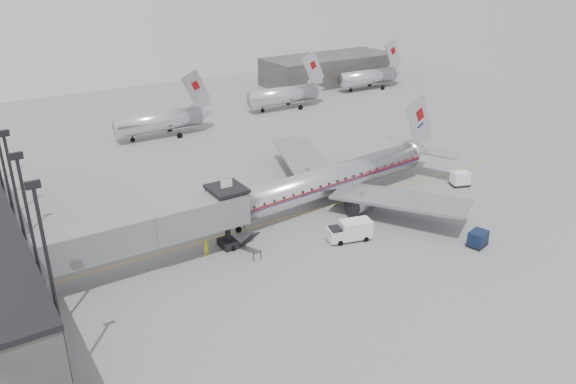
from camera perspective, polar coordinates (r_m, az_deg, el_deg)
name	(u,v)px	position (r m, az deg, el deg)	size (l,w,h in m)	color
ground	(323,237)	(59.28, 3.59, -4.61)	(160.00, 160.00, 0.00)	slate
hangar	(329,69)	(129.75, 4.17, 12.34)	(30.00, 12.00, 6.00)	#353230
apron_line	(314,210)	(65.20, 2.62, -1.85)	(0.15, 60.00, 0.01)	gold
jet_bridge	(155,227)	(53.44, -13.35, -3.51)	(21.00, 6.20, 7.10)	slate
floodlight_masts	(3,177)	(58.44, -26.95, 1.34)	(0.90, 42.25, 15.25)	black
distant_aircraft_near	(160,120)	(92.47, -12.89, 7.10)	(16.39, 3.20, 10.26)	silver
distant_aircraft_mid	(284,95)	(107.00, -0.40, 9.87)	(16.39, 3.20, 10.26)	silver
distant_aircraft_far	(368,77)	(124.13, 8.18, 11.54)	(16.39, 3.20, 10.26)	silver
airliner	(335,179)	(66.86, 4.75, 1.35)	(34.92, 32.24, 11.05)	silver
service_van	(350,230)	(58.45, 6.31, -3.90)	(4.86, 2.87, 2.15)	silver
baggage_cart_navy	(478,238)	(60.28, 18.74, -4.48)	(2.42, 2.07, 1.63)	#0D1834
baggage_cart_white	(460,178)	(74.87, 17.09, 1.32)	(2.76, 2.44, 1.80)	white
ramp_worker	(206,248)	(55.85, -8.30, -5.66)	(0.65, 0.43, 1.78)	yellow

